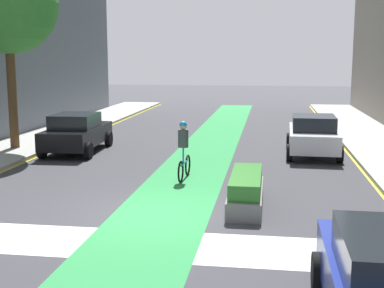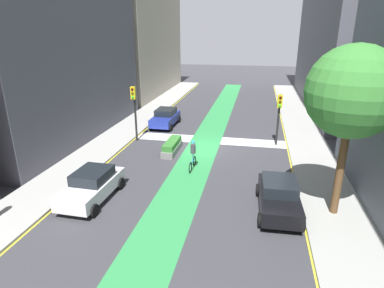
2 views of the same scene
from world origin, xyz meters
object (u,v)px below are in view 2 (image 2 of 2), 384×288
at_px(car_blue_right_near, 165,117).
at_px(cyclist_in_lane, 193,154).
at_px(median_planter, 172,146).
at_px(street_tree_near, 353,93).
at_px(traffic_signal_near_right, 134,103).
at_px(car_black_left_far, 279,196).
at_px(car_white_right_far, 92,185).
at_px(traffic_signal_near_left, 279,110).

bearing_deg(car_blue_right_near, cyclist_in_lane, 115.75).
height_order(car_blue_right_near, median_planter, car_blue_right_near).
xyz_separation_m(car_blue_right_near, street_tree_near, (-11.98, 13.00, 5.06)).
bearing_deg(traffic_signal_near_right, street_tree_near, 147.10).
relative_size(car_black_left_far, street_tree_near, 0.55).
height_order(car_white_right_far, car_black_left_far, same).
relative_size(car_blue_right_near, car_black_left_far, 0.99).
bearing_deg(car_white_right_far, car_black_left_far, -175.57).
distance_m(car_white_right_far, median_planter, 7.89).
relative_size(car_white_right_far, car_black_left_far, 1.00).
xyz_separation_m(traffic_signal_near_right, traffic_signal_near_left, (-10.85, -1.14, -0.28)).
bearing_deg(car_blue_right_near, street_tree_near, 132.67).
bearing_deg(car_black_left_far, street_tree_near, -176.40).
relative_size(traffic_signal_near_right, cyclist_in_lane, 2.32).
distance_m(car_white_right_far, car_blue_right_near, 13.89).
distance_m(traffic_signal_near_left, car_white_right_far, 14.43).
bearing_deg(median_planter, car_white_right_far, 73.33).
relative_size(traffic_signal_near_right, street_tree_near, 0.56).
distance_m(car_black_left_far, median_planter, 9.86).
xyz_separation_m(cyclist_in_lane, median_planter, (2.06, -2.68, -0.57)).
height_order(traffic_signal_near_right, median_planter, traffic_signal_near_right).
xyz_separation_m(traffic_signal_near_left, car_white_right_far, (9.70, 10.51, -1.94)).
bearing_deg(car_blue_right_near, car_white_right_far, 90.12).
height_order(traffic_signal_near_left, car_blue_right_near, traffic_signal_near_left).
distance_m(car_white_right_far, car_black_left_far, 9.40).
bearing_deg(car_white_right_far, traffic_signal_near_left, -132.70).
distance_m(traffic_signal_near_right, traffic_signal_near_left, 10.91).
height_order(car_white_right_far, cyclist_in_lane, cyclist_in_lane).
bearing_deg(traffic_signal_near_left, car_black_left_far, 88.08).
xyz_separation_m(car_blue_right_near, cyclist_in_lane, (-4.35, 9.02, 0.17)).
xyz_separation_m(car_black_left_far, median_planter, (7.11, -6.82, -0.40)).
xyz_separation_m(car_black_left_far, cyclist_in_lane, (5.05, -4.14, 0.17)).
distance_m(street_tree_near, median_planter, 12.97).
height_order(car_blue_right_near, street_tree_near, street_tree_near).
relative_size(traffic_signal_near_right, car_black_left_far, 1.01).
xyz_separation_m(car_blue_right_near, car_black_left_far, (-9.40, 13.16, 0.00)).
bearing_deg(traffic_signal_near_right, traffic_signal_near_left, -174.00).
height_order(traffic_signal_near_right, street_tree_near, street_tree_near).
distance_m(traffic_signal_near_right, cyclist_in_lane, 7.38).
xyz_separation_m(car_white_right_far, car_black_left_far, (-9.37, -0.73, 0.00)).
xyz_separation_m(traffic_signal_near_left, car_blue_right_near, (9.72, -3.38, -1.94)).
height_order(car_black_left_far, cyclist_in_lane, cyclist_in_lane).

